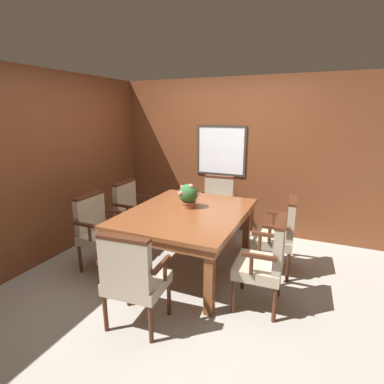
# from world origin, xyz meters

# --- Properties ---
(ground_plane) EXTENTS (14.00, 14.00, 0.00)m
(ground_plane) POSITION_xyz_m (0.00, 0.00, 0.00)
(ground_plane) COLOR #A39E93
(wall_back) EXTENTS (7.20, 0.08, 2.45)m
(wall_back) POSITION_xyz_m (-0.00, 1.73, 1.23)
(wall_back) COLOR brown
(wall_back) RESTS_ON ground_plane
(wall_left) EXTENTS (0.06, 7.20, 2.45)m
(wall_left) POSITION_xyz_m (-1.80, 0.00, 1.23)
(wall_left) COLOR brown
(wall_left) RESTS_ON ground_plane
(dining_table) EXTENTS (1.36, 1.71, 0.76)m
(dining_table) POSITION_xyz_m (0.03, 0.18, 0.67)
(dining_table) COLOR brown
(dining_table) RESTS_ON ground_plane
(chair_right_far) EXTENTS (0.49, 0.58, 0.94)m
(chair_right_far) POSITION_xyz_m (1.09, 0.55, 0.52)
(chair_right_far) COLOR #472314
(chair_right_far) RESTS_ON ground_plane
(chair_head_near) EXTENTS (0.59, 0.49, 0.94)m
(chair_head_near) POSITION_xyz_m (0.04, -1.02, 0.52)
(chair_head_near) COLOR #472314
(chair_head_near) RESTS_ON ground_plane
(chair_right_near) EXTENTS (0.48, 0.58, 0.94)m
(chair_right_near) POSITION_xyz_m (1.06, -0.22, 0.52)
(chair_right_near) COLOR #472314
(chair_right_near) RESTS_ON ground_plane
(chair_head_far) EXTENTS (0.58, 0.48, 0.94)m
(chair_head_far) POSITION_xyz_m (0.01, 1.37, 0.52)
(chair_head_far) COLOR #472314
(chair_head_far) RESTS_ON ground_plane
(chair_left_near) EXTENTS (0.45, 0.56, 0.94)m
(chair_left_near) POSITION_xyz_m (-1.00, -0.23, 0.52)
(chair_left_near) COLOR #472314
(chair_left_near) RESTS_ON ground_plane
(chair_left_far) EXTENTS (0.46, 0.57, 0.94)m
(chair_left_far) POSITION_xyz_m (-1.04, 0.54, 0.52)
(chair_left_far) COLOR #472314
(chair_left_far) RESTS_ON ground_plane
(potted_plant) EXTENTS (0.27, 0.25, 0.31)m
(potted_plant) POSITION_xyz_m (-0.02, 0.31, 0.92)
(potted_plant) COLOR #9E5638
(potted_plant) RESTS_ON dining_table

